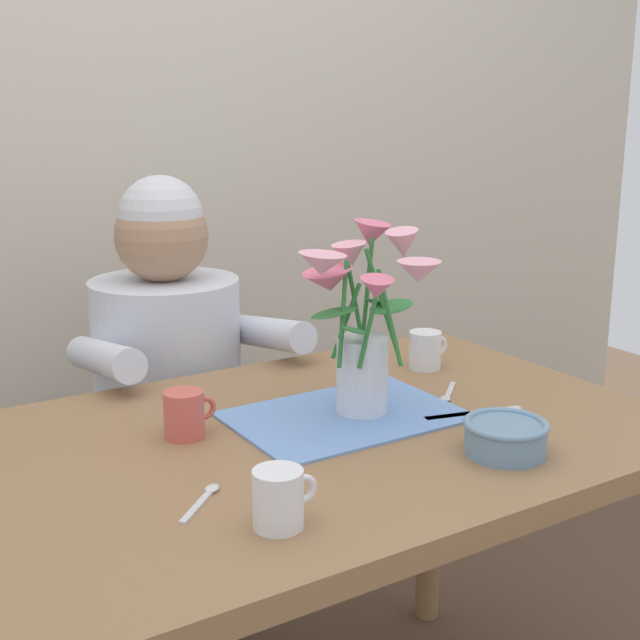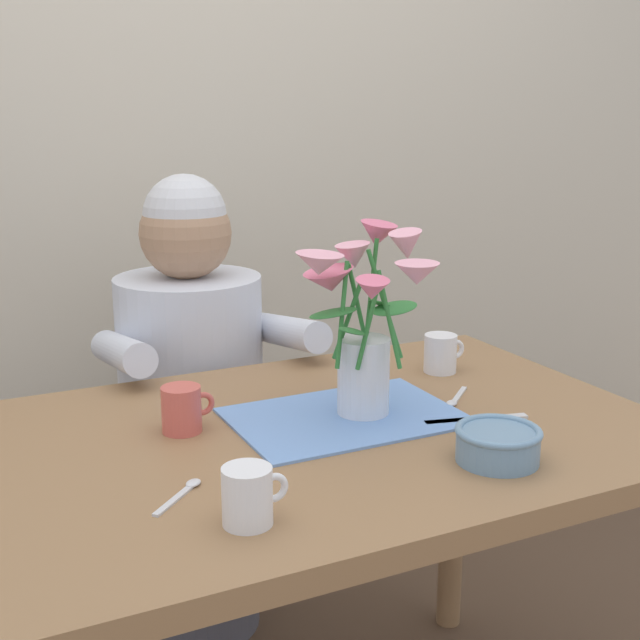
# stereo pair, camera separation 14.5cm
# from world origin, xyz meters

# --- Properties ---
(wood_panel_backdrop) EXTENTS (4.00, 0.10, 2.50)m
(wood_panel_backdrop) POSITION_xyz_m (0.00, 1.05, 1.25)
(wood_panel_backdrop) COLOR beige
(wood_panel_backdrop) RESTS_ON ground_plane
(dining_table) EXTENTS (1.20, 0.80, 0.74)m
(dining_table) POSITION_xyz_m (0.00, 0.00, 0.64)
(dining_table) COLOR olive
(dining_table) RESTS_ON ground_plane
(seated_person) EXTENTS (0.45, 0.47, 1.14)m
(seated_person) POSITION_xyz_m (-0.03, 0.62, 0.56)
(seated_person) COLOR #4C4C56
(seated_person) RESTS_ON ground_plane
(striped_placemat) EXTENTS (0.40, 0.28, 0.00)m
(striped_placemat) POSITION_xyz_m (0.07, 0.03, 0.74)
(striped_placemat) COLOR #6B93D1
(striped_placemat) RESTS_ON dining_table
(flower_vase) EXTENTS (0.27, 0.27, 0.34)m
(flower_vase) POSITION_xyz_m (0.11, 0.03, 0.92)
(flower_vase) COLOR silver
(flower_vase) RESTS_ON dining_table
(ceramic_bowl) EXTENTS (0.14, 0.14, 0.06)m
(ceramic_bowl) POSITION_xyz_m (0.20, -0.24, 0.77)
(ceramic_bowl) COLOR #6689A8
(ceramic_bowl) RESTS_ON dining_table
(dinner_knife) EXTENTS (0.19, 0.06, 0.00)m
(dinner_knife) POSITION_xyz_m (0.27, -0.09, 0.74)
(dinner_knife) COLOR silver
(dinner_knife) RESTS_ON dining_table
(tea_cup) EXTENTS (0.09, 0.07, 0.08)m
(tea_cup) POSITION_xyz_m (-0.23, -0.26, 0.78)
(tea_cup) COLOR silver
(tea_cup) RESTS_ON dining_table
(ceramic_mug) EXTENTS (0.09, 0.07, 0.08)m
(ceramic_mug) POSITION_xyz_m (0.38, 0.18, 0.78)
(ceramic_mug) COLOR silver
(ceramic_mug) RESTS_ON dining_table
(coffee_cup) EXTENTS (0.09, 0.07, 0.08)m
(coffee_cup) POSITION_xyz_m (-0.21, 0.09, 0.78)
(coffee_cup) COLOR #CC564C
(coffee_cup) RESTS_ON dining_table
(spoon_0) EXTENTS (0.10, 0.09, 0.01)m
(spoon_0) POSITION_xyz_m (0.30, 0.02, 0.74)
(spoon_0) COLOR silver
(spoon_0) RESTS_ON dining_table
(spoon_1) EXTENTS (0.10, 0.09, 0.01)m
(spoon_1) POSITION_xyz_m (-0.28, -0.14, 0.74)
(spoon_1) COLOR silver
(spoon_1) RESTS_ON dining_table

